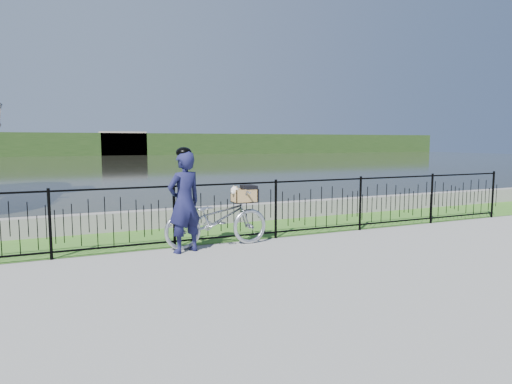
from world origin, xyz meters
name	(u,v)px	position (x,y,z in m)	size (l,w,h in m)	color
ground	(264,264)	(0.00, 0.00, 0.00)	(120.00, 120.00, 0.00)	gray
grass_strip	(211,233)	(0.00, 2.60, 0.00)	(60.00, 2.00, 0.01)	#3C7023
water	(92,165)	(0.00, 33.00, 0.00)	(120.00, 120.00, 0.00)	#26271D
quay_wall	(197,216)	(0.00, 3.60, 0.20)	(60.00, 0.30, 0.40)	gray
fence	(227,212)	(0.00, 1.60, 0.58)	(14.00, 0.06, 1.15)	black
far_treeline	(75,144)	(0.00, 60.00, 1.50)	(120.00, 6.00, 3.00)	#264018
far_building_right	(123,143)	(6.00, 58.50, 1.60)	(6.00, 3.00, 3.20)	#AB9D89
bicycle_rig	(217,218)	(-0.27, 1.40, 0.51)	(1.91, 0.67, 1.10)	#B4B8C1
cyclist	(184,201)	(-0.91, 1.22, 0.88)	(0.73, 0.59, 1.79)	#16173E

